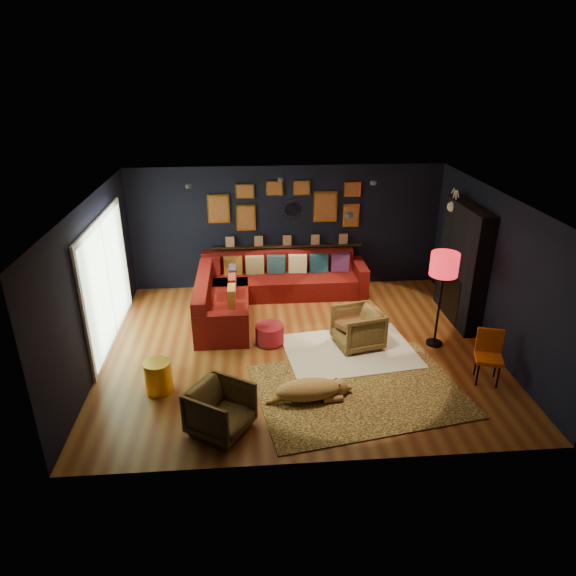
{
  "coord_description": "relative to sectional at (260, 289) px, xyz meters",
  "views": [
    {
      "loc": [
        -0.8,
        -7.6,
        4.51
      ],
      "look_at": [
        -0.17,
        0.3,
        1.0
      ],
      "focal_mm": 32.0,
      "sensor_mm": 36.0,
      "label": 1
    }
  ],
  "objects": [
    {
      "name": "ceiling_spots",
      "position": [
        0.61,
        -1.01,
        2.24
      ],
      "size": [
        3.3,
        2.5,
        0.06
      ],
      "color": "black",
      "rests_on": "room_walls"
    },
    {
      "name": "gold_stool",
      "position": [
        -1.59,
        -2.89,
        -0.07
      ],
      "size": [
        0.4,
        0.4,
        0.5
      ],
      "primitive_type": "cylinder",
      "color": "gold",
      "rests_on": "ground"
    },
    {
      "name": "shag_rug",
      "position": [
        1.46,
        -2.0,
        -0.31
      ],
      "size": [
        2.32,
        1.82,
        0.03
      ],
      "primitive_type": "cube",
      "rotation": [
        0.0,
        0.0,
        0.13
      ],
      "color": "silver",
      "rests_on": "ground"
    },
    {
      "name": "leopard_rug",
      "position": [
        1.38,
        -3.12,
        -0.31
      ],
      "size": [
        3.33,
        2.63,
        0.02
      ],
      "primitive_type": "cube",
      "rotation": [
        0.0,
        0.0,
        0.17
      ],
      "color": "tan",
      "rests_on": "ground"
    },
    {
      "name": "sliding_door",
      "position": [
        -2.6,
        -1.21,
        0.78
      ],
      "size": [
        0.06,
        2.8,
        2.2
      ],
      "color": "white",
      "rests_on": "ground"
    },
    {
      "name": "orange_chair",
      "position": [
        3.39,
        -2.96,
        0.16
      ],
      "size": [
        0.49,
        0.49,
        0.83
      ],
      "rotation": [
        0.0,
        0.0,
        -0.31
      ],
      "color": "black",
      "rests_on": "ground"
    },
    {
      "name": "armchair_left",
      "position": [
        -0.63,
        -3.86,
        0.05
      ],
      "size": [
        0.95,
        0.96,
        0.74
      ],
      "primitive_type": "imported",
      "rotation": [
        0.0,
        0.0,
        1.0
      ],
      "color": "#AB803E",
      "rests_on": "ground"
    },
    {
      "name": "sunburst_mirror",
      "position": [
        0.71,
        0.91,
        1.38
      ],
      "size": [
        0.47,
        0.16,
        0.47
      ],
      "color": "silver",
      "rests_on": "room_walls"
    },
    {
      "name": "room_walls",
      "position": [
        0.61,
        -1.81,
        1.27
      ],
      "size": [
        6.5,
        6.5,
        6.5
      ],
      "color": "black",
      "rests_on": "ground"
    },
    {
      "name": "fireplace",
      "position": [
        3.71,
        -0.91,
        0.7
      ],
      "size": [
        0.31,
        1.6,
        2.2
      ],
      "color": "black",
      "rests_on": "ground"
    },
    {
      "name": "ledge",
      "position": [
        0.61,
        0.87,
        0.6
      ],
      "size": [
        3.2,
        0.12,
        0.04
      ],
      "primitive_type": "cube",
      "color": "black",
      "rests_on": "room_walls"
    },
    {
      "name": "gallery_wall",
      "position": [
        0.6,
        0.91,
        1.48
      ],
      "size": [
        3.15,
        0.04,
        1.02
      ],
      "color": "gold",
      "rests_on": "room_walls"
    },
    {
      "name": "sectional",
      "position": [
        0.0,
        0.0,
        0.0
      ],
      "size": [
        3.41,
        2.69,
        0.86
      ],
      "color": "maroon",
      "rests_on": "ground"
    },
    {
      "name": "floor",
      "position": [
        0.61,
        -1.81,
        -0.32
      ],
      "size": [
        6.5,
        6.5,
        0.0
      ],
      "primitive_type": "plane",
      "color": "brown",
      "rests_on": "ground"
    },
    {
      "name": "pouf",
      "position": [
        0.12,
        -1.61,
        -0.13
      ],
      "size": [
        0.49,
        0.49,
        0.32
      ],
      "primitive_type": "cylinder",
      "color": "maroon",
      "rests_on": "shag_rug"
    },
    {
      "name": "coffee_table",
      "position": [
        1.61,
        -1.75,
        0.02
      ],
      "size": [
        0.92,
        0.78,
        0.4
      ],
      "rotation": [
        0.0,
        0.0,
        -0.26
      ],
      "color": "brown",
      "rests_on": "shag_rug"
    },
    {
      "name": "deer_head",
      "position": [
        3.75,
        -0.41,
        1.73
      ],
      "size": [
        0.5,
        0.28,
        0.45
      ],
      "color": "white",
      "rests_on": "fireplace"
    },
    {
      "name": "armchair_right",
      "position": [
        1.61,
        -1.81,
        0.06
      ],
      "size": [
        0.83,
        0.87,
        0.76
      ],
      "primitive_type": "imported",
      "rotation": [
        0.0,
        0.0,
        -1.35
      ],
      "color": "#AB803E",
      "rests_on": "ground"
    },
    {
      "name": "floor_lamp",
      "position": [
        2.97,
        -1.86,
        1.09
      ],
      "size": [
        0.46,
        0.46,
        1.68
      ],
      "color": "black",
      "rests_on": "ground"
    },
    {
      "name": "dog",
      "position": [
        0.59,
        -3.27,
        -0.1
      ],
      "size": [
        1.36,
        0.75,
        0.41
      ],
      "primitive_type": null,
      "rotation": [
        0.0,
        0.0,
        0.08
      ],
      "color": "#AF7949",
      "rests_on": "leopard_rug"
    }
  ]
}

